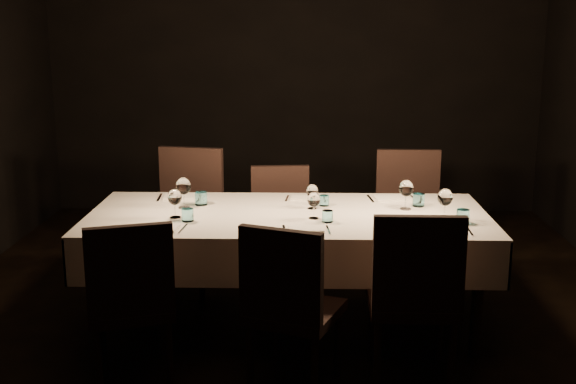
{
  "coord_description": "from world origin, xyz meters",
  "views": [
    {
      "loc": [
        0.11,
        -4.4,
        1.94
      ],
      "look_at": [
        0.0,
        0.0,
        0.9
      ],
      "focal_mm": 45.0,
      "sensor_mm": 36.0,
      "label": 1
    }
  ],
  "objects_px": {
    "chair_near_left": "(130,296)",
    "chair_far_right": "(409,212)",
    "dining_table": "(288,225)",
    "chair_near_right": "(414,291)",
    "chair_far_left": "(187,212)",
    "chair_near_center": "(289,300)",
    "chair_far_center": "(281,221)"
  },
  "relations": [
    {
      "from": "chair_near_left",
      "to": "chair_far_right",
      "type": "xyz_separation_m",
      "value": [
        1.71,
        1.68,
        0.03
      ]
    },
    {
      "from": "dining_table",
      "to": "chair_near_left",
      "type": "distance_m",
      "value": 1.17
    },
    {
      "from": "chair_near_right",
      "to": "chair_far_left",
      "type": "height_order",
      "value": "chair_far_left"
    },
    {
      "from": "dining_table",
      "to": "chair_far_right",
      "type": "xyz_separation_m",
      "value": [
        0.89,
        0.87,
        -0.14
      ]
    },
    {
      "from": "chair_near_center",
      "to": "chair_far_right",
      "type": "xyz_separation_m",
      "value": [
        0.86,
        1.72,
        0.03
      ]
    },
    {
      "from": "chair_far_right",
      "to": "chair_near_right",
      "type": "bearing_deg",
      "value": -95.69
    },
    {
      "from": "chair_far_left",
      "to": "chair_far_right",
      "type": "bearing_deg",
      "value": 13.69
    },
    {
      "from": "chair_near_right",
      "to": "chair_far_center",
      "type": "bearing_deg",
      "value": -61.91
    },
    {
      "from": "dining_table",
      "to": "chair_far_right",
      "type": "relative_size",
      "value": 2.52
    },
    {
      "from": "chair_near_right",
      "to": "chair_far_right",
      "type": "xyz_separation_m",
      "value": [
        0.19,
        1.63,
        0.01
      ]
    },
    {
      "from": "chair_near_left",
      "to": "chair_near_right",
      "type": "xyz_separation_m",
      "value": [
        1.52,
        0.05,
        0.02
      ]
    },
    {
      "from": "chair_far_left",
      "to": "chair_far_center",
      "type": "bearing_deg",
      "value": 7.67
    },
    {
      "from": "chair_near_center",
      "to": "chair_far_right",
      "type": "height_order",
      "value": "chair_far_right"
    },
    {
      "from": "chair_near_left",
      "to": "chair_far_center",
      "type": "xyz_separation_m",
      "value": [
        0.76,
        1.55,
        -0.02
      ]
    },
    {
      "from": "chair_far_left",
      "to": "dining_table",
      "type": "bearing_deg",
      "value": -34.45
    },
    {
      "from": "chair_far_left",
      "to": "chair_far_center",
      "type": "xyz_separation_m",
      "value": [
        0.71,
        -0.04,
        -0.06
      ]
    },
    {
      "from": "dining_table",
      "to": "chair_near_right",
      "type": "xyz_separation_m",
      "value": [
        0.69,
        -0.76,
        -0.15
      ]
    },
    {
      "from": "chair_far_right",
      "to": "chair_near_left",
      "type": "bearing_deg",
      "value": -134.5
    },
    {
      "from": "chair_far_right",
      "to": "chair_far_center",
      "type": "bearing_deg",
      "value": -171.34
    },
    {
      "from": "chair_near_center",
      "to": "chair_near_right",
      "type": "xyz_separation_m",
      "value": [
        0.67,
        0.1,
        0.02
      ]
    },
    {
      "from": "chair_near_center",
      "to": "chair_far_right",
      "type": "relative_size",
      "value": 0.93
    },
    {
      "from": "chair_far_center",
      "to": "chair_far_right",
      "type": "xyz_separation_m",
      "value": [
        0.96,
        0.13,
        0.05
      ]
    },
    {
      "from": "chair_near_center",
      "to": "chair_far_center",
      "type": "relative_size",
      "value": 1.04
    },
    {
      "from": "chair_near_left",
      "to": "chair_far_right",
      "type": "relative_size",
      "value": 0.93
    },
    {
      "from": "dining_table",
      "to": "chair_far_left",
      "type": "height_order",
      "value": "chair_far_left"
    },
    {
      "from": "chair_near_left",
      "to": "chair_far_left",
      "type": "distance_m",
      "value": 1.59
    },
    {
      "from": "dining_table",
      "to": "chair_far_left",
      "type": "relative_size",
      "value": 2.45
    },
    {
      "from": "chair_far_right",
      "to": "dining_table",
      "type": "bearing_deg",
      "value": -134.59
    },
    {
      "from": "chair_near_left",
      "to": "chair_near_right",
      "type": "height_order",
      "value": "chair_near_right"
    },
    {
      "from": "chair_near_center",
      "to": "chair_far_right",
      "type": "distance_m",
      "value": 1.93
    },
    {
      "from": "chair_near_right",
      "to": "chair_far_left",
      "type": "xyz_separation_m",
      "value": [
        -1.47,
        1.54,
        0.02
      ]
    },
    {
      "from": "dining_table",
      "to": "chair_far_left",
      "type": "distance_m",
      "value": 1.1
    }
  ]
}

